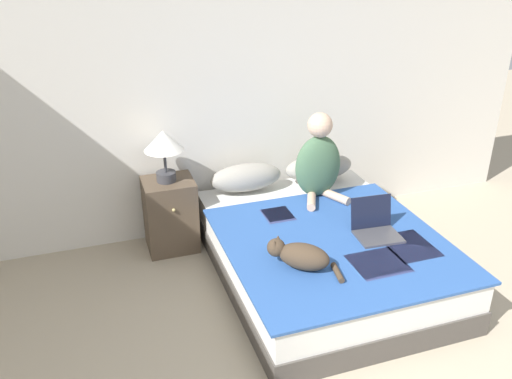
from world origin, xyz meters
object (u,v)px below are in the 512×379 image
object	(u,v)px
bed	(322,254)
person_sitting	(318,162)
pillow_far	(319,167)
laptop_open	(376,228)
nightstand	(170,215)
cat_tabby	(300,255)
pillow_near	(246,177)
table_lamp	(164,145)

from	to	relation	value
bed	person_sitting	size ratio (longest dim) A/B	2.74
person_sitting	pillow_far	bearing A→B (deg)	62.84
laptop_open	nightstand	world-z (taller)	laptop_open
person_sitting	cat_tabby	world-z (taller)	person_sitting
bed	cat_tabby	world-z (taller)	cat_tabby
person_sitting	laptop_open	distance (m)	0.80
pillow_near	table_lamp	xyz separation A→B (m)	(-0.69, -0.03, 0.40)
bed	pillow_far	bearing A→B (deg)	67.91
pillow_near	nightstand	size ratio (longest dim) A/B	1.01
pillow_far	table_lamp	bearing A→B (deg)	-178.76
table_lamp	person_sitting	bearing A→B (deg)	-12.21
cat_tabby	nightstand	xyz separation A→B (m)	(-0.65, 1.24, -0.21)
pillow_near	person_sitting	xyz separation A→B (m)	(0.54, -0.30, 0.19)
pillow_near	cat_tabby	size ratio (longest dim) A/B	1.47
nightstand	pillow_far	bearing A→B (deg)	1.29
bed	nightstand	size ratio (longest dim) A/B	3.20
cat_tabby	laptop_open	distance (m)	0.75
bed	cat_tabby	bearing A→B (deg)	-132.25
person_sitting	laptop_open	size ratio (longest dim) A/B	2.14
bed	laptop_open	xyz separation A→B (m)	(0.33, -0.19, 0.27)
bed	nightstand	distance (m)	1.32
laptop_open	bed	bearing A→B (deg)	154.79
bed	person_sitting	xyz separation A→B (m)	(0.19, 0.56, 0.53)
pillow_near	nightstand	distance (m)	0.72
person_sitting	nightstand	distance (m)	1.32
cat_tabby	laptop_open	size ratio (longest dim) A/B	1.26
cat_tabby	laptop_open	bearing A→B (deg)	-122.71
bed	person_sitting	bearing A→B (deg)	70.77
table_lamp	bed	bearing A→B (deg)	-38.39
pillow_far	table_lamp	world-z (taller)	table_lamp
pillow_near	pillow_far	size ratio (longest dim) A/B	1.00
pillow_far	table_lamp	size ratio (longest dim) A/B	1.47
bed	table_lamp	world-z (taller)	table_lamp
pillow_far	cat_tabby	xyz separation A→B (m)	(-0.72, -1.27, -0.03)
pillow_near	person_sitting	size ratio (longest dim) A/B	0.87
pillow_far	laptop_open	world-z (taller)	laptop_open
bed	laptop_open	distance (m)	0.47
pillow_near	nightstand	xyz separation A→B (m)	(-0.68, -0.03, -0.23)
laptop_open	table_lamp	xyz separation A→B (m)	(-1.37, 1.01, 0.46)
cat_tabby	table_lamp	world-z (taller)	table_lamp
nightstand	table_lamp	xyz separation A→B (m)	(-0.01, 0.00, 0.63)
pillow_far	table_lamp	distance (m)	1.44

